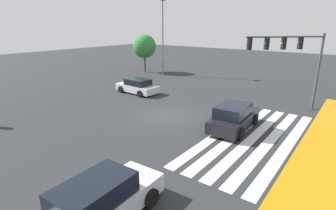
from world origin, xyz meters
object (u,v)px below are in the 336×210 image
(car_2, at_px, (137,86))
(tree_corner_b, at_px, (144,46))
(traffic_signal_mast, at_px, (292,53))
(car_0, at_px, (101,201))
(street_light_pole_a, at_px, (163,32))
(car_1, at_px, (234,117))

(car_2, bearing_deg, tree_corner_b, -48.85)
(traffic_signal_mast, relative_size, car_2, 1.32)
(car_0, distance_m, street_light_pole_a, 27.43)
(traffic_signal_mast, height_order, car_0, traffic_signal_mast)
(car_0, height_order, car_1, car_0)
(car_2, xyz_separation_m, tree_corner_b, (9.28, 7.28, 2.87))
(street_light_pole_a, bearing_deg, car_2, -156.83)
(traffic_signal_mast, relative_size, street_light_pole_a, 0.62)
(car_0, height_order, street_light_pole_a, street_light_pole_a)
(car_2, relative_size, tree_corner_b, 0.86)
(car_1, xyz_separation_m, tree_corner_b, (12.31, 18.54, 2.75))
(tree_corner_b, bearing_deg, car_1, -123.59)
(traffic_signal_mast, distance_m, car_2, 13.76)
(traffic_signal_mast, height_order, car_2, traffic_signal_mast)
(car_1, height_order, tree_corner_b, tree_corner_b)
(traffic_signal_mast, relative_size, tree_corner_b, 1.13)
(traffic_signal_mast, height_order, car_1, traffic_signal_mast)
(car_1, height_order, street_light_pole_a, street_light_pole_a)
(tree_corner_b, bearing_deg, car_0, -141.09)
(traffic_signal_mast, bearing_deg, tree_corner_b, -62.60)
(traffic_signal_mast, bearing_deg, street_light_pole_a, -65.03)
(car_0, bearing_deg, street_light_pole_a, 31.08)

